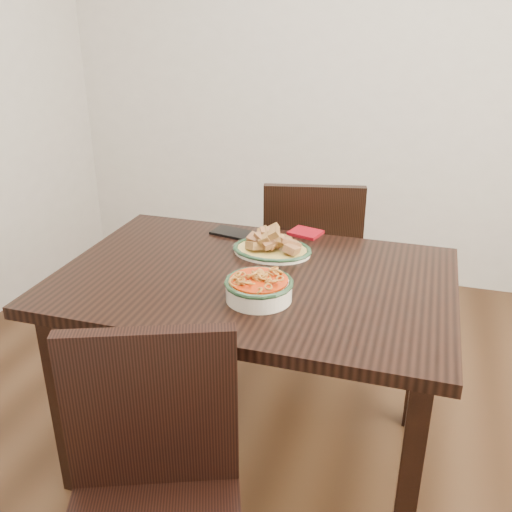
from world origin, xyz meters
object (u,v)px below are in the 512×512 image
(dining_table, at_px, (254,299))
(noodle_bowl, at_px, (259,286))
(chair_far, at_px, (311,262))
(fish_plate, at_px, (272,242))
(chair_near, at_px, (152,496))
(smartphone, at_px, (234,233))

(dining_table, relative_size, noodle_bowl, 6.13)
(chair_far, bearing_deg, fish_plate, 72.65)
(dining_table, bearing_deg, chair_near, -92.12)
(chair_far, distance_m, noodle_bowl, 0.91)
(chair_far, height_order, smartphone, chair_far)
(fish_plate, height_order, noodle_bowl, fish_plate)
(chair_far, height_order, fish_plate, chair_far)
(dining_table, height_order, chair_near, chair_near)
(fish_plate, bearing_deg, dining_table, -92.13)
(dining_table, relative_size, smartphone, 7.51)
(dining_table, xyz_separation_m, noodle_bowl, (0.06, -0.16, 0.13))
(smartphone, bearing_deg, fish_plate, -23.84)
(chair_far, distance_m, fish_plate, 0.59)
(chair_near, distance_m, fish_plate, 0.97)
(chair_far, bearing_deg, noodle_bowl, 78.36)
(dining_table, xyz_separation_m, fish_plate, (0.01, 0.19, 0.13))
(fish_plate, height_order, smartphone, fish_plate)
(chair_near, relative_size, fish_plate, 3.20)
(noodle_bowl, bearing_deg, chair_near, -98.93)
(fish_plate, bearing_deg, chair_near, -92.12)
(chair_far, relative_size, noodle_bowl, 4.23)
(chair_near, relative_size, smartphone, 5.19)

